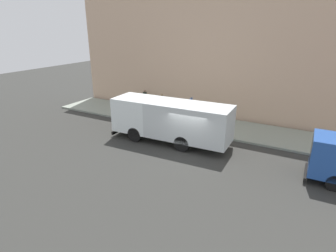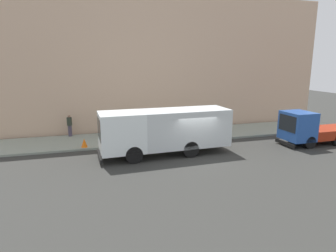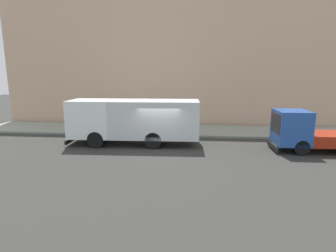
% 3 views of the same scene
% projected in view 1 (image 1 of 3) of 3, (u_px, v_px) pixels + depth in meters
% --- Properties ---
extents(ground, '(80.00, 80.00, 0.00)m').
position_uv_depth(ground, '(189.00, 151.00, 17.81)').
color(ground, '#30302D').
extents(sidewalk, '(4.21, 30.00, 0.15)m').
position_uv_depth(sidewalk, '(216.00, 126.00, 22.00)').
color(sidewalk, gray).
rests_on(sidewalk, ground).
extents(building_facade, '(0.50, 30.00, 11.35)m').
position_uv_depth(building_facade, '(231.00, 51.00, 22.22)').
color(building_facade, tan).
rests_on(building_facade, ground).
extents(large_utility_truck, '(2.62, 8.36, 2.86)m').
position_uv_depth(large_utility_truck, '(170.00, 119.00, 18.68)').
color(large_utility_truck, white).
rests_on(large_utility_truck, ground).
extents(pedestrian_walking, '(0.43, 0.43, 1.74)m').
position_uv_depth(pedestrian_walking, '(162.00, 103.00, 24.87)').
color(pedestrian_walking, '#4B3D49').
rests_on(pedestrian_walking, sidewalk).
extents(pedestrian_standing, '(0.43, 0.43, 1.69)m').
position_uv_depth(pedestrian_standing, '(145.00, 98.00, 26.57)').
color(pedestrian_standing, '#443B4C').
rests_on(pedestrian_standing, sidewalk).
extents(traffic_cone_orange, '(0.42, 0.42, 0.61)m').
position_uv_depth(traffic_cone_orange, '(133.00, 115.00, 23.48)').
color(traffic_cone_orange, orange).
rests_on(traffic_cone_orange, sidewalk).
extents(street_sign_post, '(0.44, 0.08, 2.52)m').
position_uv_depth(street_sign_post, '(191.00, 111.00, 20.61)').
color(street_sign_post, '#4C5156').
rests_on(street_sign_post, sidewalk).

